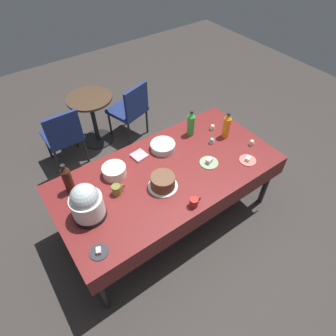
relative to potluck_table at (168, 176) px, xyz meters
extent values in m
plane|color=#383330|center=(0.00, 0.00, -0.69)|extent=(9.00, 9.00, 0.00)
cube|color=maroon|center=(0.00, 0.00, 0.04)|extent=(2.20, 1.10, 0.04)
cylinder|color=black|center=(-1.02, -0.47, -0.33)|extent=(0.06, 0.06, 0.71)
cylinder|color=black|center=(1.02, -0.47, -0.33)|extent=(0.06, 0.06, 0.71)
cylinder|color=black|center=(-1.02, 0.47, -0.33)|extent=(0.06, 0.06, 0.71)
cylinder|color=black|center=(1.02, 0.47, -0.33)|extent=(0.06, 0.06, 0.71)
cube|color=maroon|center=(0.00, -0.55, -0.07)|extent=(2.20, 0.01, 0.18)
cube|color=maroon|center=(0.00, 0.55, -0.07)|extent=(2.20, 0.01, 0.18)
cylinder|color=silver|center=(-0.15, -0.13, 0.07)|extent=(0.28, 0.28, 0.01)
cylinder|color=brown|center=(-0.15, -0.13, 0.13)|extent=(0.23, 0.23, 0.11)
cylinder|color=brown|center=(-0.15, -0.13, 0.19)|extent=(0.22, 0.22, 0.01)
cylinder|color=black|center=(-0.82, -0.03, 0.08)|extent=(0.28, 0.28, 0.04)
cylinder|color=white|center=(-0.82, -0.03, 0.20)|extent=(0.27, 0.27, 0.19)
sphere|color=#B2BCC1|center=(-0.82, -0.03, 0.31)|extent=(0.23, 0.23, 0.23)
cylinder|color=#B2C6BC|center=(0.15, 0.29, 0.10)|extent=(0.26, 0.26, 0.07)
cylinder|color=silver|center=(-0.43, 0.27, 0.11)|extent=(0.23, 0.23, 0.10)
cylinder|color=#8CA87F|center=(0.40, -0.14, 0.07)|extent=(0.19, 0.19, 0.01)
cube|color=beige|center=(0.40, -0.14, 0.09)|extent=(0.08, 0.06, 0.05)
cylinder|color=#2D2D33|center=(-0.92, -0.37, 0.07)|extent=(0.15, 0.15, 0.01)
cube|color=beige|center=(-0.92, -0.37, 0.09)|extent=(0.06, 0.06, 0.03)
cylinder|color=#E07266|center=(0.74, -0.34, 0.07)|extent=(0.17, 0.17, 0.01)
cube|color=white|center=(0.74, -0.34, 0.09)|extent=(0.07, 0.06, 0.04)
cylinder|color=beige|center=(0.78, 0.24, 0.08)|extent=(0.05, 0.05, 0.03)
sphere|color=beige|center=(0.78, 0.24, 0.11)|extent=(0.05, 0.05, 0.05)
cylinder|color=beige|center=(0.94, -0.20, 0.08)|extent=(0.05, 0.05, 0.03)
sphere|color=beige|center=(0.94, -0.20, 0.11)|extent=(0.05, 0.05, 0.05)
cylinder|color=beige|center=(0.62, 0.07, 0.08)|extent=(0.05, 0.05, 0.03)
sphere|color=#6BC6B2|center=(0.62, 0.07, 0.11)|extent=(0.05, 0.05, 0.05)
cylinder|color=orange|center=(0.82, 0.07, 0.18)|extent=(0.08, 0.08, 0.23)
cone|color=orange|center=(0.82, 0.07, 0.32)|extent=(0.07, 0.07, 0.05)
cylinder|color=black|center=(0.82, 0.07, 0.35)|extent=(0.04, 0.04, 0.02)
cylinder|color=#33190F|center=(-0.85, 0.32, 0.19)|extent=(0.08, 0.08, 0.26)
cone|color=#33190F|center=(-0.85, 0.32, 0.34)|extent=(0.08, 0.08, 0.05)
cylinder|color=black|center=(-0.85, 0.32, 0.38)|extent=(0.04, 0.04, 0.02)
cylinder|color=green|center=(0.53, 0.32, 0.18)|extent=(0.08, 0.08, 0.23)
cone|color=green|center=(0.53, 0.32, 0.32)|extent=(0.07, 0.07, 0.05)
cylinder|color=black|center=(0.53, 0.32, 0.35)|extent=(0.04, 0.04, 0.02)
cylinder|color=olive|center=(-0.53, 0.05, 0.11)|extent=(0.08, 0.08, 0.10)
torus|color=olive|center=(-0.47, 0.05, 0.12)|extent=(0.06, 0.01, 0.06)
cylinder|color=#B2231E|center=(-0.06, -0.46, 0.11)|extent=(0.08, 0.08, 0.09)
torus|color=#B2231E|center=(-0.01, -0.46, 0.11)|extent=(0.06, 0.01, 0.06)
cube|color=pink|center=(-0.11, 0.34, 0.07)|extent=(0.16, 0.16, 0.02)
cube|color=navy|center=(-0.55, 1.55, -0.26)|extent=(0.44, 0.44, 0.05)
cube|color=navy|center=(-0.55, 1.35, -0.04)|extent=(0.42, 0.04, 0.40)
cylinder|color=black|center=(-0.36, 1.74, -0.49)|extent=(0.03, 0.03, 0.40)
cylinder|color=black|center=(-0.74, 1.74, -0.49)|extent=(0.03, 0.03, 0.40)
cylinder|color=black|center=(-0.36, 1.36, -0.49)|extent=(0.03, 0.03, 0.40)
cylinder|color=black|center=(-0.74, 1.36, -0.49)|extent=(0.03, 0.03, 0.40)
cube|color=navy|center=(0.40, 1.55, -0.26)|extent=(0.55, 0.55, 0.05)
cube|color=navy|center=(0.46, 1.36, -0.04)|extent=(0.41, 0.16, 0.40)
cylinder|color=black|center=(0.53, 1.78, -0.49)|extent=(0.04, 0.04, 0.40)
cylinder|color=black|center=(0.16, 1.67, -0.49)|extent=(0.04, 0.04, 0.40)
cylinder|color=black|center=(0.64, 1.42, -0.49)|extent=(0.04, 0.04, 0.40)
cylinder|color=black|center=(0.27, 1.31, -0.49)|extent=(0.04, 0.04, 0.40)
cylinder|color=#473323|center=(-0.05, 1.70, 0.02)|extent=(0.60, 0.60, 0.03)
cylinder|color=black|center=(-0.05, 1.70, -0.33)|extent=(0.06, 0.06, 0.67)
cylinder|color=black|center=(-0.05, 1.70, -0.68)|extent=(0.44, 0.44, 0.02)
camera|label=1|loc=(-1.09, -1.52, 2.07)|focal=30.50mm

